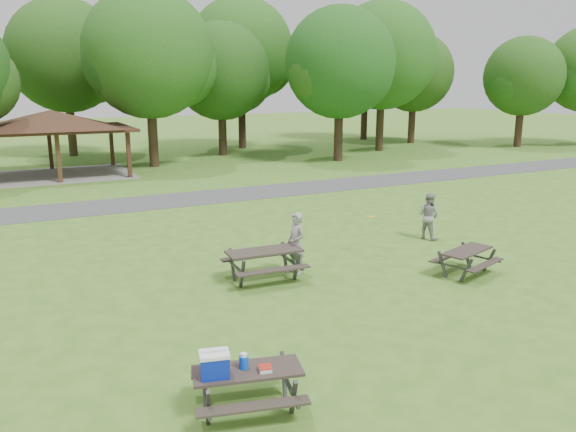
% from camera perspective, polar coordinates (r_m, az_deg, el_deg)
% --- Properties ---
extents(ground, '(160.00, 160.00, 0.00)m').
position_cam_1_polar(ground, '(13.78, 3.87, -9.18)').
color(ground, '#427220').
rests_on(ground, ground).
extents(asphalt_path, '(120.00, 3.20, 0.02)m').
position_cam_1_polar(asphalt_path, '(26.29, -11.89, 1.56)').
color(asphalt_path, '#434346').
rests_on(asphalt_path, ground).
extents(pavilion, '(8.60, 7.01, 3.76)m').
position_cam_1_polar(pavilion, '(35.07, -22.94, 8.75)').
color(pavilion, '#362213').
rests_on(pavilion, ground).
extents(tree_row_e, '(8.40, 8.00, 11.02)m').
position_cam_1_polar(tree_row_e, '(36.99, -13.84, 15.38)').
color(tree_row_e, black).
rests_on(tree_row_e, ground).
extents(tree_row_f, '(7.35, 7.00, 9.55)m').
position_cam_1_polar(tree_row_f, '(42.06, -6.72, 14.10)').
color(tree_row_f, black).
rests_on(tree_row_f, ground).
extents(tree_row_g, '(7.77, 7.40, 10.25)m').
position_cam_1_polar(tree_row_g, '(38.88, 5.38, 14.91)').
color(tree_row_g, black).
rests_on(tree_row_g, ground).
extents(tree_row_h, '(8.61, 8.20, 11.37)m').
position_cam_1_polar(tree_row_h, '(45.17, 9.65, 15.46)').
color(tree_row_h, black).
rests_on(tree_row_h, ground).
extents(tree_row_i, '(7.14, 6.80, 9.52)m').
position_cam_1_polar(tree_row_i, '(51.58, 12.75, 13.81)').
color(tree_row_i, '#311D15').
rests_on(tree_row_i, ground).
extents(tree_row_j, '(6.72, 6.40, 8.96)m').
position_cam_1_polar(tree_row_j, '(51.09, 22.83, 12.73)').
color(tree_row_j, '#301D15').
rests_on(tree_row_j, ground).
extents(tree_deep_b, '(8.40, 8.00, 11.13)m').
position_cam_1_polar(tree_deep_b, '(44.20, -21.56, 14.61)').
color(tree_deep_b, '#322416').
rests_on(tree_deep_b, ground).
extents(tree_deep_c, '(8.82, 8.40, 11.90)m').
position_cam_1_polar(tree_deep_c, '(46.47, -4.71, 16.05)').
color(tree_deep_c, black).
rests_on(tree_deep_c, ground).
extents(tree_deep_d, '(8.40, 8.00, 11.27)m').
position_cam_1_polar(tree_deep_d, '(54.01, 7.99, 15.16)').
color(tree_deep_d, black).
rests_on(tree_deep_d, ground).
extents(picnic_table_near, '(2.07, 1.81, 1.23)m').
position_cam_1_polar(picnic_table_near, '(9.45, -5.18, -15.66)').
color(picnic_table_near, '#2D2420').
rests_on(picnic_table_near, ground).
extents(picnic_table_middle, '(2.13, 1.76, 0.88)m').
position_cam_1_polar(picnic_table_middle, '(15.31, -2.43, -4.23)').
color(picnic_table_middle, '#2F2722').
rests_on(picnic_table_middle, ground).
extents(picnic_table_far, '(2.04, 1.82, 0.74)m').
position_cam_1_polar(picnic_table_far, '(16.57, 17.70, -3.86)').
color(picnic_table_far, '#2D2421').
rests_on(picnic_table_far, ground).
extents(frisbee_in_flight, '(0.31, 0.31, 0.02)m').
position_cam_1_polar(frisbee_in_flight, '(17.68, 8.41, -0.07)').
color(frisbee_in_flight, gold).
rests_on(frisbee_in_flight, ground).
extents(frisbee_thrower, '(0.51, 0.70, 1.76)m').
position_cam_1_polar(frisbee_thrower, '(15.78, 0.83, -2.80)').
color(frisbee_thrower, gray).
rests_on(frisbee_thrower, ground).
extents(frisbee_catcher, '(0.84, 0.95, 1.61)m').
position_cam_1_polar(frisbee_catcher, '(19.90, 14.08, 0.00)').
color(frisbee_catcher, '#969698').
rests_on(frisbee_catcher, ground).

